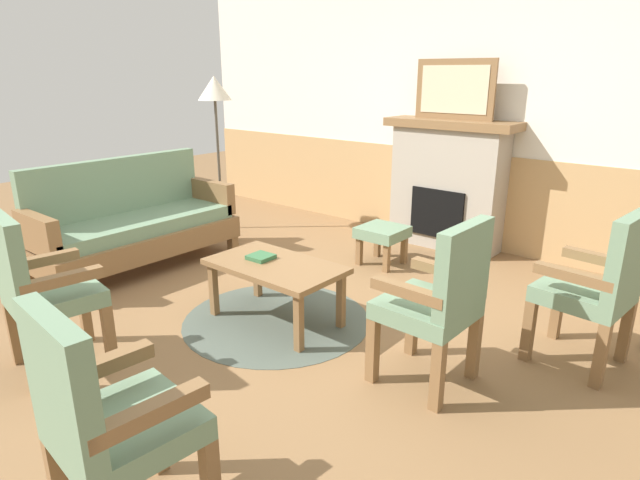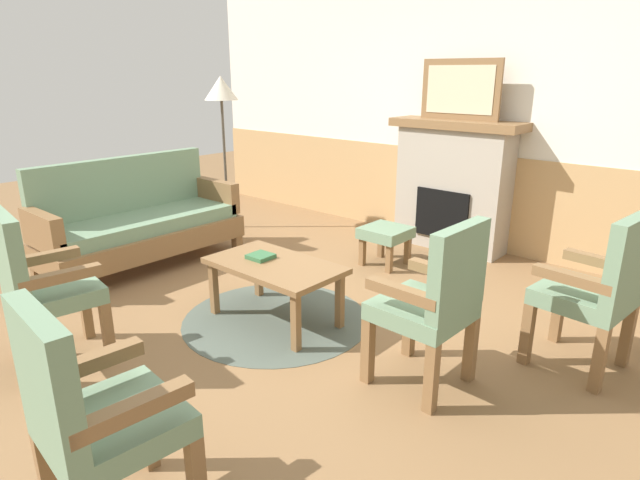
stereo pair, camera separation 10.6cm
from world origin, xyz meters
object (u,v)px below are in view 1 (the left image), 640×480
at_px(armchair_near_fireplace, 439,298).
at_px(armchair_front_left, 39,286).
at_px(coffee_table, 275,271).
at_px(book_on_table, 261,257).
at_px(floor_lamp_by_couch, 215,98).
at_px(fireplace, 447,183).
at_px(footstool, 382,235).
at_px(couch, 134,225).
at_px(armchair_front_center, 105,416).
at_px(framed_picture, 455,89).
at_px(armchair_by_window_left, 598,283).

height_order(armchair_near_fireplace, armchair_front_left, same).
distance_m(coffee_table, book_on_table, 0.16).
bearing_deg(book_on_table, floor_lamp_by_couch, 147.01).
xyz_separation_m(fireplace, floor_lamp_by_couch, (-2.26, -1.05, 0.80)).
distance_m(coffee_table, footstool, 1.48).
relative_size(book_on_table, armchair_front_left, 0.17).
bearing_deg(book_on_table, fireplace, 83.64).
height_order(footstool, armchair_front_left, armchair_front_left).
distance_m(fireplace, couch, 3.03).
height_order(fireplace, floor_lamp_by_couch, floor_lamp_by_couch).
xyz_separation_m(coffee_table, book_on_table, (-0.14, 0.00, 0.07)).
height_order(couch, armchair_front_center, same).
relative_size(couch, armchair_front_left, 1.84).
bearing_deg(footstool, framed_picture, 77.84).
bearing_deg(armchair_front_left, couch, 131.54).
relative_size(fireplace, framed_picture, 1.62).
bearing_deg(armchair_by_window_left, coffee_table, -157.29).
xyz_separation_m(fireplace, armchair_by_window_left, (1.76, -1.56, -0.11)).
xyz_separation_m(coffee_table, armchair_front_left, (-0.60, -1.33, 0.15)).
bearing_deg(armchair_front_left, fireplace, 79.01).
bearing_deg(fireplace, book_on_table, -96.36).
relative_size(fireplace, footstool, 3.25).
bearing_deg(book_on_table, framed_picture, 83.64).
relative_size(coffee_table, armchair_by_window_left, 0.98).
relative_size(armchair_front_left, floor_lamp_by_couch, 0.58).
distance_m(armchair_near_fireplace, armchair_front_center, 1.77).
bearing_deg(floor_lamp_by_couch, armchair_front_left, -59.58).
xyz_separation_m(framed_picture, book_on_table, (-0.26, -2.35, -1.10)).
distance_m(framed_picture, armchair_front_left, 3.89).
distance_m(armchair_near_fireplace, floor_lamp_by_couch, 3.75).
relative_size(fireplace, armchair_front_center, 1.33).
distance_m(couch, footstool, 2.26).
height_order(couch, armchair_by_window_left, same).
distance_m(footstool, armchair_near_fireplace, 2.00).
bearing_deg(footstool, coffee_table, -87.32).
bearing_deg(armchair_front_center, floor_lamp_by_couch, 134.61).
relative_size(armchair_by_window_left, floor_lamp_by_couch, 0.58).
relative_size(framed_picture, armchair_front_left, 0.82).
xyz_separation_m(framed_picture, coffee_table, (-0.12, -2.35, -1.17)).
height_order(fireplace, armchair_front_left, fireplace).
distance_m(armchair_by_window_left, armchair_front_center, 2.71).
height_order(book_on_table, armchair_front_center, armchair_front_center).
bearing_deg(footstool, book_on_table, -92.86).
relative_size(fireplace, coffee_table, 1.35).
xyz_separation_m(couch, armchair_front_left, (1.16, -1.31, 0.14)).
relative_size(armchair_front_center, floor_lamp_by_couch, 0.58).
relative_size(framed_picture, couch, 0.44).
height_order(armchair_by_window_left, armchair_front_center, same).
distance_m(coffee_table, armchair_near_fireplace, 1.27).
distance_m(framed_picture, armchair_front_center, 4.25).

